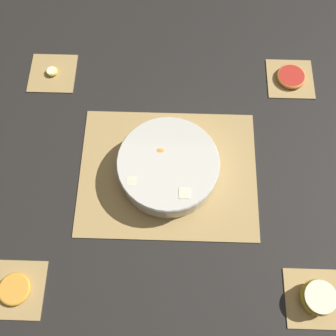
% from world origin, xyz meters
% --- Properties ---
extents(ground_plane, '(6.00, 6.00, 0.00)m').
position_xyz_m(ground_plane, '(0.00, 0.00, 0.00)').
color(ground_plane, black).
extents(bamboo_mat_center, '(0.45, 0.35, 0.01)m').
position_xyz_m(bamboo_mat_center, '(-0.00, 0.00, 0.00)').
color(bamboo_mat_center, tan).
rests_on(bamboo_mat_center, ground_plane).
extents(coaster_mat_near_left, '(0.13, 0.13, 0.01)m').
position_xyz_m(coaster_mat_near_left, '(-0.34, -0.30, 0.00)').
color(coaster_mat_near_left, tan).
rests_on(coaster_mat_near_left, ground_plane).
extents(coaster_mat_near_right, '(0.13, 0.13, 0.01)m').
position_xyz_m(coaster_mat_near_right, '(0.34, -0.30, 0.00)').
color(coaster_mat_near_right, tan).
rests_on(coaster_mat_near_right, ground_plane).
extents(coaster_mat_far_left, '(0.13, 0.13, 0.01)m').
position_xyz_m(coaster_mat_far_left, '(-0.34, 0.30, 0.00)').
color(coaster_mat_far_left, tan).
rests_on(coaster_mat_far_left, ground_plane).
extents(coaster_mat_far_right, '(0.13, 0.13, 0.01)m').
position_xyz_m(coaster_mat_far_right, '(0.34, 0.30, 0.00)').
color(coaster_mat_far_right, tan).
rests_on(coaster_mat_far_right, ground_plane).
extents(fruit_salad_bowl, '(0.25, 0.25, 0.07)m').
position_xyz_m(fruit_salad_bowl, '(0.00, -0.00, 0.04)').
color(fruit_salad_bowl, silver).
rests_on(fruit_salad_bowl, bamboo_mat_center).
extents(apple_half, '(0.08, 0.08, 0.04)m').
position_xyz_m(apple_half, '(0.34, -0.30, 0.03)').
color(apple_half, gold).
rests_on(apple_half, coaster_mat_near_right).
extents(orange_slice_whole, '(0.07, 0.07, 0.01)m').
position_xyz_m(orange_slice_whole, '(-0.34, -0.30, 0.01)').
color(orange_slice_whole, '#F9A338').
rests_on(orange_slice_whole, coaster_mat_near_left).
extents(banana_coin_single, '(0.03, 0.03, 0.01)m').
position_xyz_m(banana_coin_single, '(-0.34, 0.30, 0.01)').
color(banana_coin_single, '#F7EFC6').
rests_on(banana_coin_single, coaster_mat_far_left).
extents(grapefruit_slice, '(0.08, 0.08, 0.01)m').
position_xyz_m(grapefruit_slice, '(0.34, 0.30, 0.01)').
color(grapefruit_slice, red).
rests_on(grapefruit_slice, coaster_mat_far_right).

